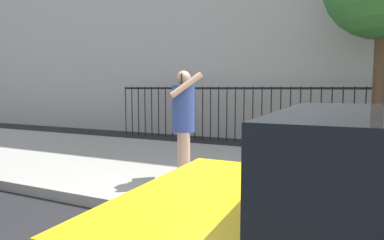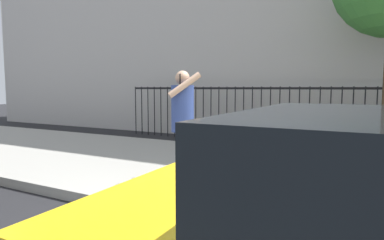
{
  "view_description": "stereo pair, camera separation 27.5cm",
  "coord_description": "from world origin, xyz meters",
  "views": [
    {
      "loc": [
        0.72,
        -3.26,
        1.56
      ],
      "look_at": [
        -1.48,
        1.46,
        1.06
      ],
      "focal_mm": 31.1,
      "sensor_mm": 36.0,
      "label": 1
    },
    {
      "loc": [
        0.96,
        -3.14,
        1.56
      ],
      "look_at": [
        -1.48,
        1.46,
        1.06
      ],
      "focal_mm": 31.1,
      "sensor_mm": 36.0,
      "label": 2
    }
  ],
  "objects": [
    {
      "name": "sidewalk",
      "position": [
        0.0,
        2.2,
        0.07
      ],
      "size": [
        28.0,
        4.4,
        0.15
      ],
      "primitive_type": "cube",
      "color": "#9E9B93",
      "rests_on": "ground"
    },
    {
      "name": "iron_fence",
      "position": [
        0.0,
        5.9,
        1.02
      ],
      "size": [
        12.03,
        0.04,
        1.6
      ],
      "color": "black",
      "rests_on": "ground"
    },
    {
      "name": "pedestrian_on_phone",
      "position": [
        -1.5,
        1.19,
        1.12
      ],
      "size": [
        0.65,
        0.71,
        1.67
      ],
      "color": "tan",
      "rests_on": "sidewalk"
    }
  ]
}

